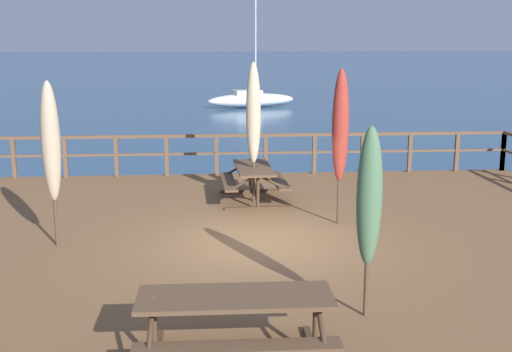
% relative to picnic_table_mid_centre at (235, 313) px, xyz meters
% --- Properties ---
extents(ground_plane, '(600.00, 600.00, 0.00)m').
position_rel_picnic_table_mid_centre_xyz_m(ground_plane, '(0.63, 4.24, -1.28)').
color(ground_plane, navy).
extents(wooden_deck, '(14.65, 12.12, 0.71)m').
position_rel_picnic_table_mid_centre_xyz_m(wooden_deck, '(0.63, 4.24, -0.92)').
color(wooden_deck, brown).
rests_on(wooden_deck, ground).
extents(railing_waterside_far, '(14.45, 0.10, 1.09)m').
position_rel_picnic_table_mid_centre_xyz_m(railing_waterside_far, '(0.63, 10.15, 0.16)').
color(railing_waterside_far, brown).
rests_on(railing_waterside_far, wooden_deck).
extents(picnic_table_mid_centre, '(2.15, 1.43, 0.78)m').
position_rel_picnic_table_mid_centre_xyz_m(picnic_table_mid_centre, '(0.00, 0.00, 0.00)').
color(picnic_table_mid_centre, brown).
rests_on(picnic_table_mid_centre, wooden_deck).
extents(picnic_table_front_right, '(1.46, 1.97, 0.78)m').
position_rel_picnic_table_mid_centre_xyz_m(picnic_table_front_right, '(0.75, 7.28, -0.01)').
color(picnic_table_front_right, brown).
rests_on(picnic_table_front_right, wooden_deck).
extents(patio_umbrella_tall_mid_right, '(0.32, 0.32, 2.98)m').
position_rel_picnic_table_mid_centre_xyz_m(patio_umbrella_tall_mid_right, '(2.24, 5.31, 1.33)').
color(patio_umbrella_tall_mid_right, '#4C3828').
rests_on(patio_umbrella_tall_mid_right, wooden_deck).
extents(patio_umbrella_tall_mid_left, '(0.32, 0.32, 3.05)m').
position_rel_picnic_table_mid_centre_xyz_m(patio_umbrella_tall_mid_left, '(0.74, 7.21, 1.37)').
color(patio_umbrella_tall_mid_left, '#4C3828').
rests_on(patio_umbrella_tall_mid_left, wooden_deck).
extents(patio_umbrella_short_mid, '(0.32, 0.32, 2.84)m').
position_rel_picnic_table_mid_centre_xyz_m(patio_umbrella_short_mid, '(-2.88, 4.33, 1.24)').
color(patio_umbrella_short_mid, '#4C3828').
rests_on(patio_umbrella_short_mid, wooden_deck).
extents(patio_umbrella_tall_back_left, '(0.32, 0.32, 2.46)m').
position_rel_picnic_table_mid_centre_xyz_m(patio_umbrella_tall_back_left, '(1.72, 1.06, 1.00)').
color(patio_umbrella_tall_back_left, '#4C3828').
rests_on(patio_umbrella_tall_back_left, wooden_deck).
extents(sailboat_distant, '(6.23, 3.45, 7.72)m').
position_rel_picnic_table_mid_centre_xyz_m(sailboat_distant, '(2.69, 35.35, -0.76)').
color(sailboat_distant, white).
rests_on(sailboat_distant, ground).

